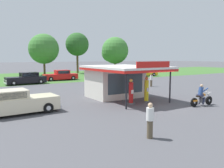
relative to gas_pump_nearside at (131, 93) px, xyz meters
The scene contains 17 objects.
ground_plane 2.43m from the gas_pump_nearside, 45.57° to the right, with size 300.00×300.00×0.00m, color #4C4C51.
grass_verge_strip 28.44m from the gas_pump_nearside, 86.80° to the left, with size 120.00×24.00×0.01m, color #3D6B2D.
service_station_kiosk 3.17m from the gas_pump_nearside, 75.64° to the left, with size 5.09×6.90×3.23m.
gas_pump_nearside is the anchor object (origin of this frame).
gas_pump_offside 1.53m from the gas_pump_nearside, ahead, with size 0.44×0.44×2.01m.
motorcycle_with_rider 5.13m from the gas_pump_nearside, 39.37° to the right, with size 2.21×0.70×1.58m.
featured_classic_sedan 8.10m from the gas_pump_nearside, behind, with size 5.32×2.08×1.54m.
parked_car_back_row_far_right 21.41m from the gas_pump_nearside, 61.99° to the left, with size 5.63×2.31×1.58m.
parked_car_second_row_spare 26.13m from the gas_pump_nearside, 47.80° to the left, with size 5.56×3.02×1.59m.
parked_car_back_row_centre_left 20.44m from the gas_pump_nearside, 84.36° to the left, with size 5.32×2.06×1.55m.
parked_car_back_row_far_left 18.15m from the gas_pump_nearside, 101.46° to the left, with size 5.23×2.08×1.52m.
bystander_chatting_near_pumps 7.44m from the gas_pump_nearside, 120.92° to the right, with size 0.34×0.34×1.58m.
bystander_admiring_sedan 10.98m from the gas_pump_nearside, 39.97° to the left, with size 0.34×0.34×1.54m.
bystander_standing_back_lot 15.95m from the gas_pump_nearside, 69.58° to the left, with size 0.34×0.34×1.56m.
tree_oak_far_right 40.77m from the gas_pump_nearside, 58.65° to the left, with size 6.56×6.56×8.41m.
tree_oak_centre 33.56m from the gas_pump_nearside, 84.26° to the left, with size 6.00×6.00×8.15m.
tree_oak_left 35.51m from the gas_pump_nearside, 72.22° to the left, with size 5.03×5.03×8.79m.
Camera 1 is at (-12.13, -12.19, 3.55)m, focal length 37.37 mm.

